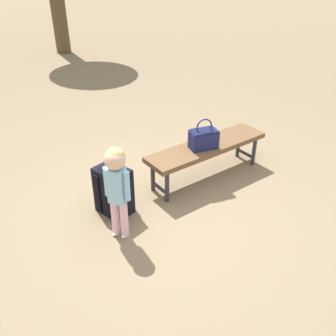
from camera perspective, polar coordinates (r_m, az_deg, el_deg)
The scene contains 5 objects.
ground_plane at distance 4.10m, azimuth -1.04°, elevation -6.47°, with size 40.00×40.00×0.00m, color #7F6B51.
park_bench at distance 4.50m, azimuth 6.01°, elevation 2.96°, with size 1.65×0.69×0.45m.
handbag at distance 4.33m, azimuth 5.48°, elevation 4.57°, with size 0.37×0.30×0.37m.
child_standing at distance 3.43m, azimuth -7.88°, elevation -1.78°, with size 0.20×0.25×0.98m.
backpack_large at distance 3.96m, azimuth -8.35°, elevation -2.99°, with size 0.33×0.37×0.61m.
Camera 1 is at (2.34, 2.27, 2.49)m, focal length 39.78 mm.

